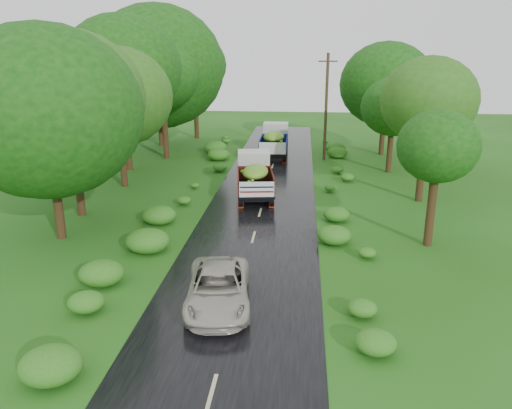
# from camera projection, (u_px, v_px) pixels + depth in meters

# --- Properties ---
(ground) EXTENTS (120.00, 120.00, 0.00)m
(ground) POSITION_uv_depth(u_px,v_px,m) (232.00, 319.00, 17.77)
(ground) COLOR #204C10
(ground) RESTS_ON ground
(road) EXTENTS (6.50, 80.00, 0.02)m
(road) POSITION_uv_depth(u_px,v_px,m) (247.00, 261.00, 22.51)
(road) COLOR black
(road) RESTS_ON ground
(road_lines) EXTENTS (0.12, 69.60, 0.00)m
(road_lines) POSITION_uv_depth(u_px,v_px,m) (249.00, 252.00, 23.46)
(road_lines) COLOR #BFB78C
(road_lines) RESTS_ON road
(truck_near) EXTENTS (2.93, 6.31, 2.56)m
(truck_near) POSITION_uv_depth(u_px,v_px,m) (255.00, 174.00, 32.06)
(truck_near) COLOR black
(truck_near) RESTS_ON ground
(truck_far) EXTENTS (2.32, 6.42, 2.69)m
(truck_far) POSITION_uv_depth(u_px,v_px,m) (275.00, 140.00, 43.58)
(truck_far) COLOR black
(truck_far) RESTS_ON ground
(car) EXTENTS (2.87, 5.21, 1.38)m
(car) POSITION_uv_depth(u_px,v_px,m) (218.00, 288.00, 18.48)
(car) COLOR #B7B1A3
(car) RESTS_ON road
(utility_pole) EXTENTS (1.54, 0.30, 8.81)m
(utility_pole) POSITION_uv_depth(u_px,v_px,m) (326.00, 106.00, 41.49)
(utility_pole) COLOR #382616
(utility_pole) RESTS_ON ground
(trees_left) EXTENTS (6.95, 33.22, 9.74)m
(trees_left) POSITION_uv_depth(u_px,v_px,m) (134.00, 79.00, 37.40)
(trees_left) COLOR black
(trees_left) RESTS_ON ground
(trees_right) EXTENTS (4.27, 25.18, 7.97)m
(trees_right) POSITION_uv_depth(u_px,v_px,m) (401.00, 99.00, 35.80)
(trees_right) COLOR black
(trees_right) RESTS_ON ground
(shrubs) EXTENTS (11.90, 44.00, 0.70)m
(shrubs) POSITION_uv_depth(u_px,v_px,m) (263.00, 197.00, 30.96)
(shrubs) COLOR #206C19
(shrubs) RESTS_ON ground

